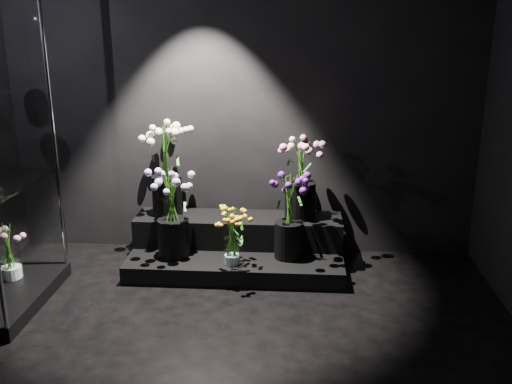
{
  "coord_description": "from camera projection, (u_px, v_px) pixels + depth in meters",
  "views": [
    {
      "loc": [
        0.45,
        -2.79,
        2.02
      ],
      "look_at": [
        0.17,
        1.2,
        0.78
      ],
      "focal_mm": 40.0,
      "sensor_mm": 36.0,
      "label": 1
    }
  ],
  "objects": [
    {
      "name": "bouquet_purple",
      "position": [
        289.0,
        212.0,
        4.51
      ],
      "size": [
        0.35,
        0.35,
        0.68
      ],
      "rotation": [
        0.0,
        0.0,
        0.06
      ],
      "color": "black",
      "rests_on": "display_riser"
    },
    {
      "name": "floor",
      "position": [
        212.0,
        382.0,
        3.28
      ],
      "size": [
        4.0,
        4.0,
        0.0
      ],
      "primitive_type": "plane",
      "color": "black",
      "rests_on": "ground"
    },
    {
      "name": "bouquet_orange_bells",
      "position": [
        232.0,
        234.0,
        4.42
      ],
      "size": [
        0.35,
        0.35,
        0.48
      ],
      "rotation": [
        0.0,
        0.0,
        0.4
      ],
      "color": "white",
      "rests_on": "display_riser"
    },
    {
      "name": "bouquet_lilac",
      "position": [
        172.0,
        208.0,
        4.53
      ],
      "size": [
        0.49,
        0.49,
        0.73
      ],
      "rotation": [
        0.0,
        0.0,
        -0.41
      ],
      "color": "black",
      "rests_on": "display_riser"
    },
    {
      "name": "bouquet_pink_roses",
      "position": [
        301.0,
        174.0,
        4.72
      ],
      "size": [
        0.42,
        0.42,
        0.66
      ],
      "rotation": [
        0.0,
        0.0,
        -0.13
      ],
      "color": "black",
      "rests_on": "display_riser"
    },
    {
      "name": "display_riser",
      "position": [
        237.0,
        246.0,
        4.81
      ],
      "size": [
        1.75,
        0.78,
        0.39
      ],
      "color": "black",
      "rests_on": "floor"
    },
    {
      "name": "wall_back",
      "position": [
        242.0,
        93.0,
        4.78
      ],
      "size": [
        4.0,
        0.0,
        4.0
      ],
      "primitive_type": "plane",
      "rotation": [
        1.57,
        0.0,
        0.0
      ],
      "color": "black",
      "rests_on": "floor"
    },
    {
      "name": "bouquet_case_base_pink",
      "position": [
        9.0,
        250.0,
        4.28
      ],
      "size": [
        0.42,
        0.42,
        0.44
      ],
      "rotation": [
        0.0,
        0.0,
        0.43
      ],
      "color": "white",
      "rests_on": "display_case"
    },
    {
      "name": "bouquet_cream_roses",
      "position": [
        166.0,
        163.0,
        4.76
      ],
      "size": [
        0.44,
        0.44,
        0.8
      ],
      "rotation": [
        0.0,
        0.0,
        -0.18
      ],
      "color": "black",
      "rests_on": "display_riser"
    }
  ]
}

